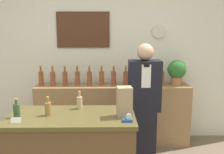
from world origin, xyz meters
name	(u,v)px	position (x,y,z in m)	size (l,w,h in m)	color
back_wall	(101,55)	(0.00, 2.00, 1.36)	(5.20, 0.09, 2.70)	silver
back_shelf	(113,114)	(0.18, 1.75, 0.46)	(2.30, 0.39, 0.92)	#9E754C
shopkeeper	(144,106)	(0.56, 1.15, 0.79)	(0.40, 0.25, 1.58)	black
potted_plant	(177,71)	(1.13, 1.75, 1.14)	(0.28, 0.28, 0.38)	#B27047
paper_bag	(124,102)	(0.26, 0.38, 1.07)	(0.15, 0.13, 0.29)	tan
tape_dispenser	(128,119)	(0.28, 0.24, 0.95)	(0.09, 0.06, 0.07)	#1E4799
price_card_left	(16,120)	(-0.72, 0.21, 0.95)	(0.09, 0.02, 0.06)	white
counter_bottle_0	(17,110)	(-0.76, 0.37, 0.99)	(0.06, 0.06, 0.19)	#334E2D
counter_bottle_1	(48,108)	(-0.48, 0.42, 0.99)	(0.06, 0.06, 0.19)	olive
counter_bottle_2	(80,102)	(-0.20, 0.62, 0.99)	(0.06, 0.06, 0.19)	tan
shelf_bottle_0	(41,78)	(-0.89, 1.76, 1.03)	(0.07, 0.07, 0.30)	brown
shelf_bottle_1	(53,78)	(-0.71, 1.74, 1.03)	(0.07, 0.07, 0.30)	brown
shelf_bottle_2	(65,78)	(-0.53, 1.73, 1.03)	(0.07, 0.07, 0.30)	brown
shelf_bottle_3	(77,78)	(-0.35, 1.76, 1.03)	(0.07, 0.07, 0.30)	brown
shelf_bottle_4	(89,78)	(-0.17, 1.74, 1.03)	(0.07, 0.07, 0.30)	brown
shelf_bottle_5	(102,78)	(0.01, 1.76, 1.03)	(0.07, 0.07, 0.30)	brown
shelf_bottle_6	(114,78)	(0.19, 1.75, 1.03)	(0.07, 0.07, 0.30)	brown
shelf_bottle_7	(126,78)	(0.37, 1.76, 1.03)	(0.07, 0.07, 0.30)	brown
shelf_bottle_8	(138,78)	(0.55, 1.75, 1.03)	(0.07, 0.07, 0.30)	brown
shelf_bottle_9	(150,78)	(0.73, 1.76, 1.03)	(0.07, 0.07, 0.30)	brown
shelf_bottle_10	(162,78)	(0.91, 1.75, 1.03)	(0.07, 0.07, 0.30)	brown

